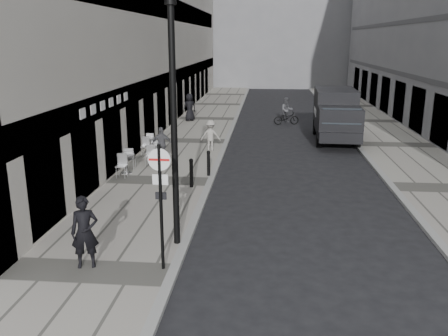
# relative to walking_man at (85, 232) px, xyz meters

# --- Properties ---
(sidewalk) EXTENTS (4.00, 60.00, 0.12)m
(sidewalk) POSITION_rel_walking_man_xyz_m (0.14, 15.06, -0.96)
(sidewalk) COLOR gray
(sidewalk) RESTS_ON ground
(far_sidewalk) EXTENTS (4.00, 60.00, 0.12)m
(far_sidewalk) POSITION_rel_walking_man_xyz_m (11.14, 15.06, -0.96)
(far_sidewalk) COLOR gray
(far_sidewalk) RESTS_ON ground
(walking_man) EXTENTS (0.75, 0.60, 1.79)m
(walking_man) POSITION_rel_walking_man_xyz_m (0.00, 0.00, 0.00)
(walking_man) COLOR black
(walking_man) RESTS_ON sidewalk
(sign_post) EXTENTS (0.53, 0.09, 3.08)m
(sign_post) POSITION_rel_walking_man_xyz_m (1.88, 0.06, 1.08)
(sign_post) COLOR black
(sign_post) RESTS_ON sidewalk
(lamppost) EXTENTS (0.29, 0.29, 6.55)m
(lamppost) POSITION_rel_walking_man_xyz_m (1.94, 1.58, 2.75)
(lamppost) COLOR black
(lamppost) RESTS_ON sidewalk
(bollard_near) EXTENTS (0.14, 0.14, 1.03)m
(bollard_near) POSITION_rel_walking_man_xyz_m (1.54, 6.64, -0.38)
(bollard_near) COLOR black
(bollard_near) RESTS_ON sidewalk
(bollard_far) EXTENTS (0.13, 0.13, 0.97)m
(bollard_far) POSITION_rel_walking_man_xyz_m (1.99, 8.26, -0.41)
(bollard_far) COLOR black
(bollard_far) RESTS_ON sidewalk
(panel_van) EXTENTS (2.45, 6.03, 2.79)m
(panel_van) POSITION_rel_walking_man_xyz_m (8.15, 16.50, 0.56)
(panel_van) COLOR black
(panel_van) RESTS_ON ground
(cyclist) EXTENTS (1.77, 0.94, 1.81)m
(cyclist) POSITION_rel_walking_man_xyz_m (5.61, 21.32, -0.31)
(cyclist) COLOR black
(cyclist) RESTS_ON ground
(pedestrian_a) EXTENTS (0.97, 0.50, 1.58)m
(pedestrian_a) POSITION_rel_walking_man_xyz_m (-0.41, 10.43, -0.11)
(pedestrian_a) COLOR #505055
(pedestrian_a) RESTS_ON sidewalk
(pedestrian_b) EXTENTS (1.00, 0.58, 1.54)m
(pedestrian_b) POSITION_rel_walking_man_xyz_m (1.54, 12.78, -0.13)
(pedestrian_b) COLOR #99958D
(pedestrian_b) RESTS_ON sidewalk
(pedestrian_c) EXTENTS (1.08, 0.99, 1.86)m
(pedestrian_c) POSITION_rel_walking_man_xyz_m (-0.94, 21.58, 0.03)
(pedestrian_c) COLOR black
(pedestrian_c) RESTS_ON sidewalk
(cafe_table_near) EXTENTS (0.68, 1.54, 0.88)m
(cafe_table_near) POSITION_rel_walking_man_xyz_m (-1.46, 12.04, -0.45)
(cafe_table_near) COLOR silver
(cafe_table_near) RESTS_ON sidewalk
(cafe_table_mid) EXTENTS (0.74, 1.67, 0.95)m
(cafe_table_mid) POSITION_rel_walking_man_xyz_m (-1.46, 8.29, -0.41)
(cafe_table_mid) COLOR silver
(cafe_table_mid) RESTS_ON sidewalk
(cafe_table_far) EXTENTS (0.72, 1.62, 0.92)m
(cafe_table_far) POSITION_rel_walking_man_xyz_m (-0.73, 10.10, -0.43)
(cafe_table_far) COLOR silver
(cafe_table_far) RESTS_ON sidewalk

